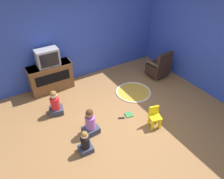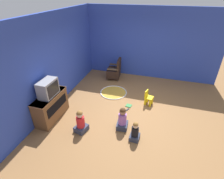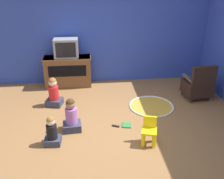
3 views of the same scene
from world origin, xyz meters
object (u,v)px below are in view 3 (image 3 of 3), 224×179
at_px(black_armchair, 198,85).
at_px(television, 66,48).
at_px(child_watching_left, 52,132).
at_px(child_watching_right, 54,94).
at_px(book, 127,125).
at_px(yellow_kid_chair, 149,133).
at_px(remote_control, 116,126).
at_px(child_watching_center, 71,117).
at_px(tv_cabinet, 68,71).

bearing_deg(black_armchair, television, -24.50).
bearing_deg(black_armchair, child_watching_left, 18.53).
xyz_separation_m(child_watching_right, book, (1.51, -1.02, -0.28)).
distance_m(yellow_kid_chair, remote_control, 0.82).
bearing_deg(book, yellow_kid_chair, -142.44).
bearing_deg(remote_control, child_watching_right, -13.63).
relative_size(television, book, 2.82).
distance_m(book, remote_control, 0.22).
height_order(television, yellow_kid_chair, television).
relative_size(television, child_watching_right, 0.89).
bearing_deg(child_watching_center, child_watching_right, 107.91).
relative_size(book, remote_control, 1.36).
xyz_separation_m(child_watching_center, book, (1.07, 0.03, -0.28)).
distance_m(black_armchair, yellow_kid_chair, 2.24).
relative_size(child_watching_left, child_watching_right, 0.83).
bearing_deg(book, black_armchair, -50.46).
xyz_separation_m(tv_cabinet, remote_control, (1.02, -2.10, -0.40)).
bearing_deg(child_watching_left, black_armchair, 27.93).
distance_m(child_watching_left, child_watching_center, 0.53).
height_order(television, remote_control, television).
height_order(tv_cabinet, child_watching_right, tv_cabinet).
xyz_separation_m(tv_cabinet, yellow_kid_chair, (1.54, -2.69, -0.19)).
height_order(black_armchair, remote_control, black_armchair).
height_order(black_armchair, child_watching_left, black_armchair).
xyz_separation_m(tv_cabinet, child_watching_center, (0.17, -2.12, -0.12)).
distance_m(television, child_watching_left, 2.63).
bearing_deg(remote_control, child_watching_left, 45.62).
xyz_separation_m(black_armchair, child_watching_left, (-3.24, -1.47, -0.11)).
bearing_deg(child_watching_center, yellow_kid_chair, -26.88).
height_order(tv_cabinet, remote_control, tv_cabinet).
bearing_deg(remote_control, book, -153.23).
bearing_deg(book, television, 41.63).
distance_m(television, book, 2.61).
height_order(child_watching_left, child_watching_center, child_watching_center).
relative_size(tv_cabinet, book, 5.71).
relative_size(television, black_armchair, 0.68).
xyz_separation_m(yellow_kid_chair, remote_control, (-0.53, 0.59, -0.21)).
relative_size(yellow_kid_chair, book, 2.38).
height_order(black_armchair, child_watching_right, black_armchair).
bearing_deg(television, child_watching_center, -85.43).
height_order(yellow_kid_chair, book, yellow_kid_chair).
bearing_deg(television, tv_cabinet, 90.00).
relative_size(tv_cabinet, black_armchair, 1.37).
xyz_separation_m(tv_cabinet, television, (0.00, -0.03, 0.62)).
bearing_deg(child_watching_right, child_watching_left, -71.20).
bearing_deg(child_watching_right, child_watching_center, -53.08).
xyz_separation_m(television, child_watching_center, (0.17, -2.09, -0.74)).
bearing_deg(tv_cabinet, child_watching_center, -85.49).
bearing_deg(black_armchair, book, 23.12).
xyz_separation_m(child_watching_left, book, (1.40, 0.45, -0.23)).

